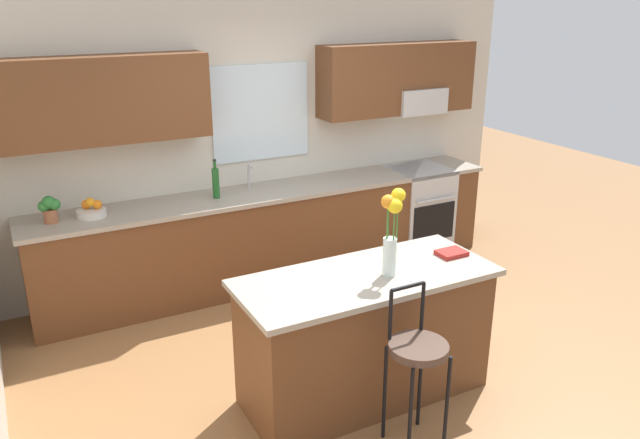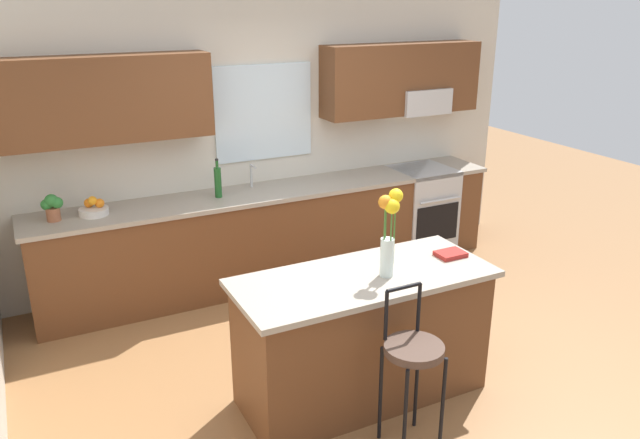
{
  "view_description": "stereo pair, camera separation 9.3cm",
  "coord_description": "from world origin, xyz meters",
  "px_view_note": "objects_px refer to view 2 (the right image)",
  "views": [
    {
      "loc": [
        -2.28,
        -3.52,
        2.66
      ],
      "look_at": [
        -0.12,
        0.55,
        1.0
      ],
      "focal_mm": 35.17,
      "sensor_mm": 36.0,
      "label": 1
    },
    {
      "loc": [
        -2.19,
        -3.56,
        2.66
      ],
      "look_at": [
        -0.12,
        0.55,
        1.0
      ],
      "focal_mm": 35.17,
      "sensor_mm": 36.0,
      "label": 2
    }
  ],
  "objects_px": {
    "potted_plant_small": "(52,206)",
    "flower_vase": "(389,226)",
    "oven_range": "(421,210)",
    "kitchen_island": "(363,336)",
    "bar_stool_near": "(413,356)",
    "fruit_bowl_oranges": "(94,209)",
    "cookbook": "(450,254)",
    "bottle_olive_oil": "(218,182)"
  },
  "relations": [
    {
      "from": "bar_stool_near",
      "to": "fruit_bowl_oranges",
      "type": "xyz_separation_m",
      "value": [
        -1.41,
        2.63,
        0.34
      ]
    },
    {
      "from": "bottle_olive_oil",
      "to": "bar_stool_near",
      "type": "bearing_deg",
      "value": -82.87
    },
    {
      "from": "oven_range",
      "to": "fruit_bowl_oranges",
      "type": "distance_m",
      "value": 3.37
    },
    {
      "from": "oven_range",
      "to": "flower_vase",
      "type": "xyz_separation_m",
      "value": [
        -1.79,
        -2.1,
        0.81
      ]
    },
    {
      "from": "bottle_olive_oil",
      "to": "potted_plant_small",
      "type": "bearing_deg",
      "value": -179.99
    },
    {
      "from": "cookbook",
      "to": "bar_stool_near",
      "type": "bearing_deg",
      "value": -140.38
    },
    {
      "from": "potted_plant_small",
      "to": "bottle_olive_oil",
      "type": "bearing_deg",
      "value": 0.01
    },
    {
      "from": "oven_range",
      "to": "potted_plant_small",
      "type": "height_order",
      "value": "potted_plant_small"
    },
    {
      "from": "cookbook",
      "to": "bottle_olive_oil",
      "type": "bearing_deg",
      "value": 116.8
    },
    {
      "from": "cookbook",
      "to": "fruit_bowl_oranges",
      "type": "xyz_separation_m",
      "value": [
        -2.12,
        2.05,
        0.04
      ]
    },
    {
      "from": "flower_vase",
      "to": "cookbook",
      "type": "bearing_deg",
      "value": 7.74
    },
    {
      "from": "bar_stool_near",
      "to": "fruit_bowl_oranges",
      "type": "distance_m",
      "value": 3.01
    },
    {
      "from": "kitchen_island",
      "to": "bottle_olive_oil",
      "type": "xyz_separation_m",
      "value": [
        -0.33,
        2.05,
        0.6
      ]
    },
    {
      "from": "kitchen_island",
      "to": "potted_plant_small",
      "type": "xyz_separation_m",
      "value": [
        -1.72,
        2.05,
        0.58
      ]
    },
    {
      "from": "flower_vase",
      "to": "fruit_bowl_oranges",
      "type": "bearing_deg",
      "value": 125.86
    },
    {
      "from": "cookbook",
      "to": "potted_plant_small",
      "type": "relative_size",
      "value": 0.89
    },
    {
      "from": "oven_range",
      "to": "kitchen_island",
      "type": "distance_m",
      "value": 2.78
    },
    {
      "from": "fruit_bowl_oranges",
      "to": "oven_range",
      "type": "bearing_deg",
      "value": -0.5
    },
    {
      "from": "oven_range",
      "to": "potted_plant_small",
      "type": "xyz_separation_m",
      "value": [
        -3.64,
        0.02,
        0.58
      ]
    },
    {
      "from": "fruit_bowl_oranges",
      "to": "bar_stool_near",
      "type": "bearing_deg",
      "value": -61.82
    },
    {
      "from": "cookbook",
      "to": "potted_plant_small",
      "type": "bearing_deg",
      "value": 139.9
    },
    {
      "from": "fruit_bowl_oranges",
      "to": "cookbook",
      "type": "bearing_deg",
      "value": -44.1
    },
    {
      "from": "bar_stool_near",
      "to": "flower_vase",
      "type": "relative_size",
      "value": 1.76
    },
    {
      "from": "kitchen_island",
      "to": "flower_vase",
      "type": "height_order",
      "value": "flower_vase"
    },
    {
      "from": "kitchen_island",
      "to": "bar_stool_near",
      "type": "xyz_separation_m",
      "value": [
        -0.0,
        -0.58,
        0.17
      ]
    },
    {
      "from": "flower_vase",
      "to": "bottle_olive_oil",
      "type": "height_order",
      "value": "flower_vase"
    },
    {
      "from": "oven_range",
      "to": "bar_stool_near",
      "type": "bearing_deg",
      "value": -126.34
    },
    {
      "from": "potted_plant_small",
      "to": "flower_vase",
      "type": "bearing_deg",
      "value": -48.91
    },
    {
      "from": "oven_range",
      "to": "kitchen_island",
      "type": "relative_size",
      "value": 0.53
    },
    {
      "from": "oven_range",
      "to": "bar_stool_near",
      "type": "relative_size",
      "value": 0.88
    },
    {
      "from": "bottle_olive_oil",
      "to": "flower_vase",
      "type": "bearing_deg",
      "value": -77.87
    },
    {
      "from": "bar_stool_near",
      "to": "bottle_olive_oil",
      "type": "relative_size",
      "value": 2.92
    },
    {
      "from": "flower_vase",
      "to": "bottle_olive_oil",
      "type": "xyz_separation_m",
      "value": [
        -0.46,
        2.12,
        -0.2
      ]
    },
    {
      "from": "kitchen_island",
      "to": "cookbook",
      "type": "relative_size",
      "value": 8.73
    },
    {
      "from": "flower_vase",
      "to": "potted_plant_small",
      "type": "relative_size",
      "value": 2.64
    },
    {
      "from": "cookbook",
      "to": "potted_plant_small",
      "type": "height_order",
      "value": "potted_plant_small"
    },
    {
      "from": "bar_stool_near",
      "to": "potted_plant_small",
      "type": "height_order",
      "value": "potted_plant_small"
    },
    {
      "from": "bar_stool_near",
      "to": "bottle_olive_oil",
      "type": "distance_m",
      "value": 2.68
    },
    {
      "from": "kitchen_island",
      "to": "potted_plant_small",
      "type": "bearing_deg",
      "value": 130.13
    },
    {
      "from": "oven_range",
      "to": "flower_vase",
      "type": "distance_m",
      "value": 2.87
    },
    {
      "from": "kitchen_island",
      "to": "fruit_bowl_oranges",
      "type": "bearing_deg",
      "value": 124.53
    },
    {
      "from": "flower_vase",
      "to": "cookbook",
      "type": "distance_m",
      "value": 0.67
    }
  ]
}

